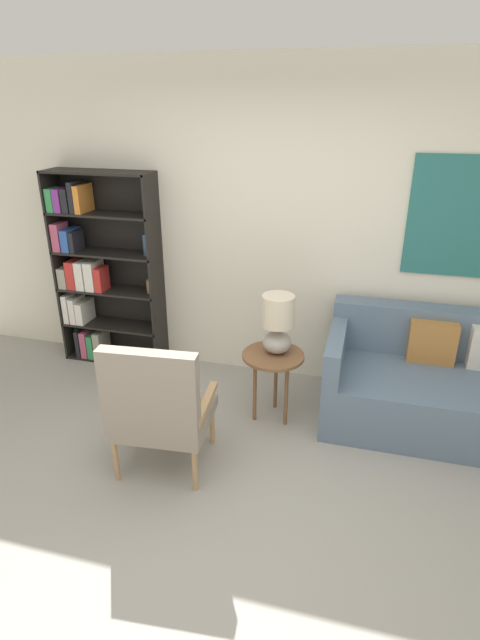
# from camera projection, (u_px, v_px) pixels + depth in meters

# --- Properties ---
(ground_plane) EXTENTS (14.00, 14.00, 0.00)m
(ground_plane) POSITION_uv_depth(u_px,v_px,m) (202.00, 530.00, 2.98)
(ground_plane) COLOR #9E998E
(wall_back) EXTENTS (6.40, 0.08, 2.70)m
(wall_back) POSITION_uv_depth(u_px,v_px,m) (278.00, 229.00, 4.22)
(wall_back) COLOR silver
(wall_back) RESTS_ON ground_plane
(bookshelf) EXTENTS (0.98, 0.30, 1.80)m
(bookshelf) POSITION_uv_depth(u_px,v_px,m) (96.00, 273.00, 4.65)
(bookshelf) COLOR black
(bookshelf) RESTS_ON ground_plane
(armchair) EXTENTS (0.67, 0.63, 0.99)m
(armchair) POSITION_uv_depth(u_px,v_px,m) (157.00, 406.00, 3.23)
(armchair) COLOR tan
(armchair) RESTS_ON ground_plane
(couch) EXTENTS (2.02, 0.93, 0.85)m
(couch) POSITION_uv_depth(u_px,v_px,m) (459.00, 388.00, 3.85)
(couch) COLOR slate
(couch) RESTS_ON ground_plane
(side_table) EXTENTS (0.48, 0.48, 0.57)m
(side_table) POSITION_uv_depth(u_px,v_px,m) (273.00, 362.00, 3.85)
(side_table) COLOR brown
(side_table) RESTS_ON ground_plane
(table_lamp) EXTENTS (0.25, 0.25, 0.47)m
(table_lamp) POSITION_uv_depth(u_px,v_px,m) (278.00, 323.00, 3.75)
(table_lamp) COLOR #A59E93
(table_lamp) RESTS_ON side_table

